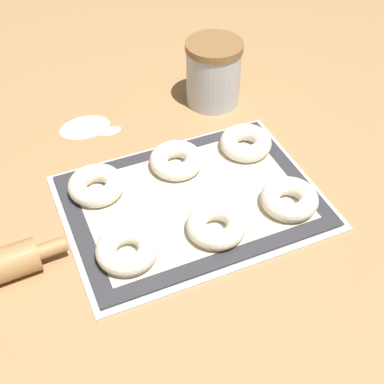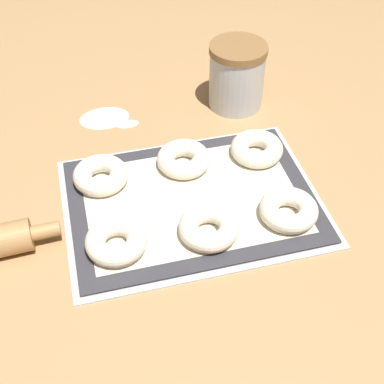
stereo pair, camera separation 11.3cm
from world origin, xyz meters
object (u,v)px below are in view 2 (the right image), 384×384
(bagel_front_center, at_px, (209,228))
(bagel_front_right, at_px, (289,210))
(bagel_back_left, at_px, (101,175))
(bagel_back_right, at_px, (257,149))
(bagel_front_left, at_px, (116,241))
(flour_canister, at_px, (237,76))
(baking_tray, at_px, (192,201))
(bagel_back_center, at_px, (184,159))

(bagel_front_center, bearing_deg, bagel_front_right, 1.95)
(bagel_back_left, xyz_separation_m, bagel_back_right, (0.33, 0.00, 0.00))
(bagel_front_left, relative_size, bagel_back_left, 1.00)
(flour_canister, bearing_deg, baking_tray, -121.49)
(bagel_front_right, xyz_separation_m, bagel_back_center, (-0.15, 0.19, 0.00))
(baking_tray, height_order, bagel_front_center, bagel_front_center)
(bagel_front_center, height_order, bagel_front_right, same)
(flour_canister, bearing_deg, bagel_front_center, -114.09)
(bagel_back_left, bearing_deg, flour_canister, 30.90)
(bagel_front_center, distance_m, flour_canister, 0.43)
(bagel_back_center, relative_size, flour_canister, 0.72)
(bagel_back_left, distance_m, bagel_back_right, 0.33)
(bagel_front_left, xyz_separation_m, flour_canister, (0.34, 0.38, 0.05))
(bagel_front_center, distance_m, bagel_back_right, 0.24)
(bagel_front_right, height_order, bagel_back_left, same)
(bagel_back_left, relative_size, bagel_back_center, 1.00)
(bagel_front_left, distance_m, bagel_back_center, 0.25)
(bagel_back_right, bearing_deg, bagel_back_left, -179.84)
(bagel_front_center, xyz_separation_m, bagel_back_left, (-0.17, 0.19, 0.00))
(bagel_back_left, distance_m, flour_canister, 0.40)
(baking_tray, height_order, bagel_front_left, bagel_front_left)
(bagel_front_left, bearing_deg, baking_tray, 28.43)
(baking_tray, relative_size, bagel_back_left, 4.49)
(bagel_front_left, relative_size, bagel_front_right, 1.00)
(bagel_back_right, bearing_deg, bagel_front_left, -151.09)
(bagel_front_center, height_order, bagel_back_right, same)
(bagel_back_left, bearing_deg, bagel_front_left, -88.67)
(bagel_front_left, height_order, flour_canister, flour_canister)
(baking_tray, bearing_deg, bagel_front_center, -86.13)
(bagel_back_center, xyz_separation_m, flour_canister, (0.17, 0.20, 0.05))
(bagel_front_center, relative_size, flour_canister, 0.72)
(bagel_front_left, bearing_deg, bagel_front_center, -3.30)
(bagel_back_center, bearing_deg, bagel_front_center, -90.28)
(bagel_back_left, relative_size, bagel_back_right, 1.00)
(bagel_back_right, distance_m, flour_canister, 0.21)
(flour_canister, bearing_deg, bagel_back_center, -131.18)
(baking_tray, xyz_separation_m, bagel_front_center, (0.01, -0.10, 0.03))
(baking_tray, bearing_deg, flour_canister, 58.51)
(bagel_front_right, relative_size, bagel_back_right, 1.00)
(bagel_front_center, relative_size, bagel_back_left, 1.00)
(bagel_front_left, distance_m, bagel_back_right, 0.37)
(baking_tray, distance_m, bagel_front_right, 0.19)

